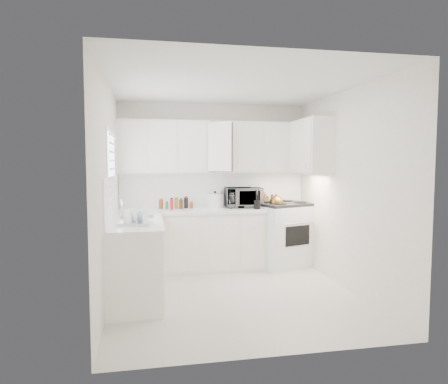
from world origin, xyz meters
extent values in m
plane|color=silver|center=(0.00, 0.00, 0.00)|extent=(3.20, 3.20, 0.00)
plane|color=white|center=(0.00, 0.00, 2.60)|extent=(3.20, 3.20, 0.00)
plane|color=white|center=(0.00, 1.60, 1.30)|extent=(3.00, 0.00, 3.00)
plane|color=white|center=(0.00, -1.60, 1.30)|extent=(3.00, 0.00, 3.00)
plane|color=white|center=(-1.50, 0.00, 1.30)|extent=(0.00, 3.20, 3.20)
plane|color=white|center=(1.50, 0.00, 1.30)|extent=(0.00, 3.20, 3.20)
cube|color=white|center=(-0.39, 1.29, 0.93)|extent=(2.24, 0.64, 0.05)
cube|color=white|center=(-1.19, 0.20, 0.93)|extent=(0.64, 1.62, 0.05)
cube|color=white|center=(0.00, 1.59, 1.23)|extent=(2.98, 0.02, 0.55)
cube|color=white|center=(-1.49, 0.20, 1.23)|extent=(0.02, 1.60, 0.55)
imported|color=gray|center=(0.44, 1.38, 1.14)|extent=(0.57, 0.33, 0.38)
cylinder|color=white|center=(0.08, 1.52, 1.08)|extent=(0.12, 0.12, 0.27)
cylinder|color=brown|center=(-0.85, 1.42, 1.02)|extent=(0.06, 0.06, 0.13)
cylinder|color=#2A7F3D|center=(-0.78, 1.33, 1.02)|extent=(0.06, 0.06, 0.13)
cylinder|color=#B41833|center=(-0.70, 1.42, 1.02)|extent=(0.06, 0.06, 0.13)
cylinder|color=#BE8E2C|center=(-0.62, 1.33, 1.02)|extent=(0.06, 0.06, 0.13)
cylinder|color=#513217|center=(-0.55, 1.42, 1.02)|extent=(0.06, 0.06, 0.13)
cylinder|color=black|center=(-0.47, 1.33, 1.02)|extent=(0.06, 0.06, 0.13)
cylinder|color=brown|center=(-0.40, 1.42, 1.02)|extent=(0.06, 0.06, 0.13)
cylinder|color=#B41833|center=(0.58, 1.46, 1.05)|extent=(0.06, 0.06, 0.19)
cylinder|color=#BE8E2C|center=(0.64, 1.40, 1.05)|extent=(0.06, 0.06, 0.19)
cylinder|color=#513217|center=(0.69, 1.46, 1.05)|extent=(0.06, 0.06, 0.19)
cylinder|color=black|center=(0.74, 1.40, 1.05)|extent=(0.06, 0.06, 0.19)
cylinder|color=brown|center=(0.80, 1.46, 1.05)|extent=(0.06, 0.06, 0.19)
cylinder|color=#2A7F3D|center=(0.85, 1.40, 1.05)|extent=(0.06, 0.06, 0.19)
cylinder|color=#B41833|center=(0.91, 1.46, 1.05)|extent=(0.06, 0.06, 0.19)
camera|label=1|loc=(-1.03, -4.78, 1.68)|focal=32.03mm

